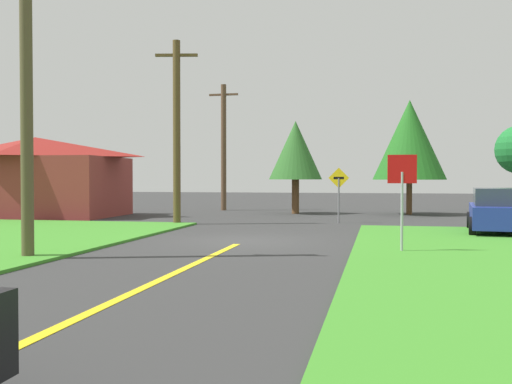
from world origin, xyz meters
The scene contains 11 objects.
ground_plane centered at (0.00, 0.00, 0.00)m, with size 120.00×120.00×0.00m, color #323232.
lane_stripe_center centered at (0.00, -8.00, 0.01)m, with size 0.20×14.00×0.01m, color yellow.
stop_sign centered at (4.73, -2.23, 1.82)m, with size 0.75×0.07×2.59m.
car_on_crossroad centered at (8.27, 4.13, 0.81)m, with size 2.43×4.57×1.62m.
utility_pole_near centered at (-4.29, -5.08, 4.71)m, with size 1.80×0.30×9.18m.
utility_pole_mid centered at (-4.30, 5.92, 4.01)m, with size 1.79×0.45×7.81m.
utility_pole_far centered at (-5.16, 16.91, 3.93)m, with size 1.80×0.32×7.65m.
direction_sign centered at (2.40, 8.03, 1.51)m, with size 0.91×0.08×2.43m.
oak_tree_left centered at (-0.39, 14.38, 3.48)m, with size 2.93×2.93×5.12m.
oak_tree_right centered at (5.72, 14.87, 4.03)m, with size 3.91×3.91×6.18m.
barn centered at (-13.31, 9.64, 2.04)m, with size 8.67×5.65×4.08m.
Camera 1 is at (4.16, -18.18, 1.99)m, focal length 41.76 mm.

